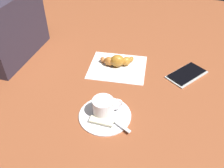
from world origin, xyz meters
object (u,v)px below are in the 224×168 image
saucer (105,115)px  napkin (118,67)px  sugar_packet (101,121)px  cell_phone (187,74)px  espresso_cup (104,106)px  croissant (117,61)px  laptop_bag (12,29)px  teaspoon (107,115)px

saucer → napkin: saucer is taller
saucer → napkin: bearing=-168.2°
sugar_packet → cell_phone: 0.35m
espresso_cup → sugar_packet: bearing=11.5°
espresso_cup → napkin: size_ratio=0.40×
croissant → napkin: bearing=29.0°
saucer → espresso_cup: (-0.00, -0.00, 0.03)m
sugar_packet → cell_phone: sugar_packet is taller
sugar_packet → laptop_bag: (-0.19, -0.42, 0.10)m
teaspoon → napkin: teaspoon is taller
croissant → cell_phone: 0.24m
sugar_packet → laptop_bag: 0.47m
teaspoon → sugar_packet: teaspoon is taller
teaspoon → sugar_packet: 0.03m
saucer → cell_phone: size_ratio=0.93×
teaspoon → cell_phone: size_ratio=0.77×
laptop_bag → sugar_packet: bearing=59.3°
teaspoon → napkin: size_ratio=0.62×
saucer → teaspoon: bearing=60.4°
croissant → cell_phone: bearing=98.6°
napkin → cell_phone: 0.24m
teaspoon → cell_phone: bearing=147.3°
napkin → croissant: (-0.01, -0.00, 0.02)m
espresso_cup → saucer: bearing=49.2°
napkin → cell_phone: size_ratio=1.24×
croissant → cell_phone: size_ratio=0.75×
teaspoon → laptop_bag: laptop_bag is taller
napkin → laptop_bag: bearing=-80.5°
saucer → espresso_cup: size_ratio=1.89×
espresso_cup → teaspoon: espresso_cup is taller
saucer → teaspoon: size_ratio=1.21×
espresso_cup → sugar_packet: (0.03, 0.01, -0.02)m
croissant → teaspoon: bearing=14.1°
sugar_packet → napkin: sugar_packet is taller
napkin → croissant: croissant is taller
saucer → teaspoon: 0.01m
saucer → teaspoon: teaspoon is taller
saucer → laptop_bag: laptop_bag is taller
saucer → cell_phone: 0.33m
saucer → laptop_bag: bearing=-111.6°
teaspoon → laptop_bag: 0.47m
napkin → cell_phone: bearing=100.7°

